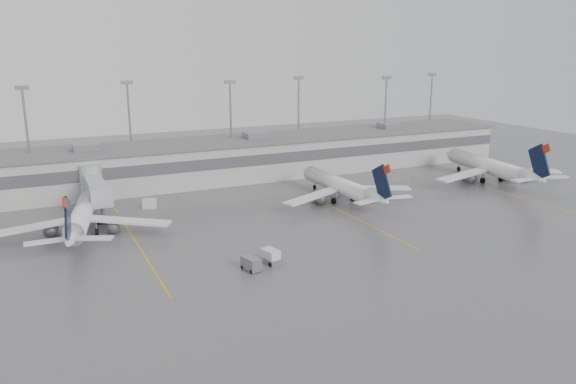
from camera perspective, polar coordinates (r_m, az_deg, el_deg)
name	(u,v)px	position (r m, az deg, el deg)	size (l,w,h in m)	color
ground	(324,284)	(68.02, 3.70, -9.32)	(260.00, 260.00, 0.00)	#555658
terminal	(190,162)	(118.58, -9.97, 3.01)	(152.00, 17.00, 9.45)	#A7A7A2
light_masts	(181,121)	(122.82, -10.86, 7.08)	(142.40, 8.00, 20.60)	gray
jet_bridge_right	(94,187)	(103.18, -19.11, 0.52)	(4.00, 17.20, 7.00)	gray
stand_markings	(250,227)	(88.34, -3.87, -3.60)	(105.25, 40.00, 0.01)	#D2990C
jet_mid_left	(81,216)	(89.22, -20.25, -2.32)	(25.74, 29.16, 9.55)	silver
jet_mid_right	(342,186)	(102.26, 5.51, 0.62)	(26.25, 29.43, 9.52)	silver
jet_far_right	(491,167)	(124.04, 19.96, 2.45)	(29.06, 32.77, 10.63)	silver
baggage_tug	(271,258)	(73.90, -1.79, -6.69)	(2.48, 3.24, 1.86)	silver
baggage_cart	(251,264)	(71.67, -3.76, -7.26)	(2.15, 2.98, 1.72)	slate
gse_uld_b	(150,204)	(101.24, -13.87, -1.14)	(2.32, 1.54, 1.64)	silver
gse_uld_c	(337,191)	(107.39, 4.97, 0.13)	(2.30, 1.53, 1.63)	silver
cone_b	(101,217)	(96.96, -18.43, -2.46)	(0.45, 0.45, 0.72)	#FB5005
cone_c	(323,201)	(101.63, 3.60, -0.96)	(0.41, 0.41, 0.65)	#FB5005
cone_d	(413,176)	(124.07, 12.58, 1.58)	(0.43, 0.43, 0.68)	#FB5005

